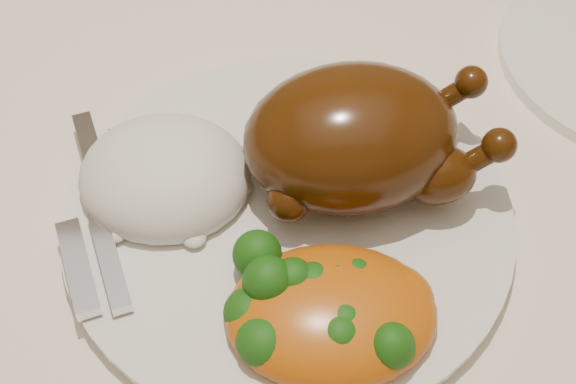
{
  "coord_description": "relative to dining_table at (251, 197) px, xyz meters",
  "views": [
    {
      "loc": [
        0.03,
        -0.42,
        1.2
      ],
      "look_at": [
        0.03,
        -0.1,
        0.8
      ],
      "focal_mm": 50.0,
      "sensor_mm": 36.0,
      "label": 1
    }
  ],
  "objects": [
    {
      "name": "cutlery",
      "position": [
        -0.09,
        -0.12,
        0.12
      ],
      "size": [
        0.06,
        0.17,
        0.01
      ],
      "rotation": [
        0.0,
        0.0,
        0.34
      ],
      "color": "silver",
      "rests_on": "dinner_plate"
    },
    {
      "name": "dinner_plate",
      "position": [
        0.03,
        -0.1,
        0.11
      ],
      "size": [
        0.38,
        0.38,
        0.01
      ],
      "primitive_type": "cylinder",
      "rotation": [
        0.0,
        0.0,
        -0.39
      ],
      "color": "white",
      "rests_on": "tablecloth"
    },
    {
      "name": "mac_and_cheese",
      "position": [
        0.05,
        -0.18,
        0.13
      ],
      "size": [
        0.13,
        0.1,
        0.05
      ],
      "rotation": [
        0.0,
        0.0,
        0.04
      ],
      "color": "#BD530C",
      "rests_on": "dinner_plate"
    },
    {
      "name": "roast_chicken",
      "position": [
        0.07,
        -0.08,
        0.16
      ],
      "size": [
        0.18,
        0.13,
        0.09
      ],
      "rotation": [
        0.0,
        0.0,
        0.16
      ],
      "color": "#412007",
      "rests_on": "dinner_plate"
    },
    {
      "name": "tablecloth",
      "position": [
        0.0,
        0.0,
        0.07
      ],
      "size": [
        1.73,
        1.03,
        0.18
      ],
      "color": "#EFE3CD",
      "rests_on": "dining_table"
    },
    {
      "name": "dining_table",
      "position": [
        0.0,
        0.0,
        0.0
      ],
      "size": [
        1.6,
        0.9,
        0.76
      ],
      "color": "brown",
      "rests_on": "floor"
    },
    {
      "name": "rice_mound",
      "position": [
        -0.05,
        -0.08,
        0.13
      ],
      "size": [
        0.12,
        0.11,
        0.06
      ],
      "rotation": [
        0.0,
        0.0,
        -0.08
      ],
      "color": "white",
      "rests_on": "dinner_plate"
    }
  ]
}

